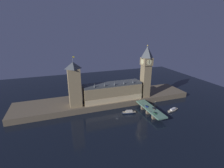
# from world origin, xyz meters

# --- Properties ---
(ground_plane) EXTENTS (400.00, 400.00, 0.00)m
(ground_plane) POSITION_xyz_m (0.00, 0.00, 0.00)
(ground_plane) COLOR black
(embankment) EXTENTS (220.00, 42.00, 6.88)m
(embankment) POSITION_xyz_m (0.00, 39.00, 3.44)
(embankment) COLOR brown
(embankment) RESTS_ON ground_plane
(parliament_hall) EXTENTS (70.84, 18.06, 25.79)m
(parliament_hall) POSITION_xyz_m (5.34, 29.36, 17.61)
(parliament_hall) COLOR #8E7A56
(parliament_hall) RESTS_ON embankment
(clock_tower) EXTENTS (12.32, 12.43, 65.29)m
(clock_tower) POSITION_xyz_m (48.49, 26.51, 41.32)
(clock_tower) COLOR #8E7A56
(clock_tower) RESTS_ON embankment
(victoria_tower) EXTENTS (13.27, 13.27, 56.18)m
(victoria_tower) POSITION_xyz_m (-39.32, 28.01, 32.10)
(victoria_tower) COLOR #8E7A56
(victoria_tower) RESTS_ON embankment
(bridge) EXTENTS (11.58, 46.00, 6.14)m
(bridge) POSITION_xyz_m (38.21, -5.00, 4.29)
(bridge) COLOR slate
(bridge) RESTS_ON ground_plane
(car_northbound_lead) EXTENTS (1.93, 4.34, 1.47)m
(car_northbound_lead) POSITION_xyz_m (35.66, -0.74, 6.83)
(car_northbound_lead) COLOR navy
(car_northbound_lead) RESTS_ON bridge
(car_northbound_trail) EXTENTS (1.84, 4.67, 1.42)m
(car_northbound_trail) POSITION_xyz_m (35.66, -17.43, 6.80)
(car_northbound_trail) COLOR #235633
(car_northbound_trail) RESTS_ON bridge
(car_southbound_lead) EXTENTS (2.04, 4.05, 1.58)m
(car_southbound_lead) POSITION_xyz_m (40.75, -7.85, 6.88)
(car_southbound_lead) COLOR black
(car_southbound_lead) RESTS_ON bridge
(pedestrian_near_rail) EXTENTS (0.38, 0.38, 1.63)m
(pedestrian_near_rail) POSITION_xyz_m (33.11, -12.86, 7.00)
(pedestrian_near_rail) COLOR black
(pedestrian_near_rail) RESTS_ON bridge
(pedestrian_far_rail) EXTENTS (0.38, 0.38, 1.63)m
(pedestrian_far_rail) POSITION_xyz_m (33.11, 3.24, 7.00)
(pedestrian_far_rail) COLOR black
(pedestrian_far_rail) RESTS_ON bridge
(street_lamp_near) EXTENTS (1.34, 0.60, 6.63)m
(street_lamp_near) POSITION_xyz_m (32.71, -19.72, 10.28)
(street_lamp_near) COLOR #2D3333
(street_lamp_near) RESTS_ON bridge
(street_lamp_mid) EXTENTS (1.34, 0.60, 7.33)m
(street_lamp_mid) POSITION_xyz_m (43.70, -5.00, 10.72)
(street_lamp_mid) COLOR #2D3333
(street_lamp_mid) RESTS_ON bridge
(street_lamp_far) EXTENTS (1.34, 0.60, 5.92)m
(street_lamp_far) POSITION_xyz_m (32.71, 9.72, 9.85)
(street_lamp_far) COLOR #2D3333
(street_lamp_far) RESTS_ON bridge
(boat_upstream) EXTENTS (17.09, 7.69, 3.71)m
(boat_upstream) POSITION_xyz_m (15.59, 2.42, 1.35)
(boat_upstream) COLOR #1E2842
(boat_upstream) RESTS_ON ground_plane
(boat_downstream) EXTENTS (17.95, 8.95, 3.18)m
(boat_downstream) POSITION_xyz_m (65.68, -9.16, 1.16)
(boat_downstream) COLOR #B2A893
(boat_downstream) RESTS_ON ground_plane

